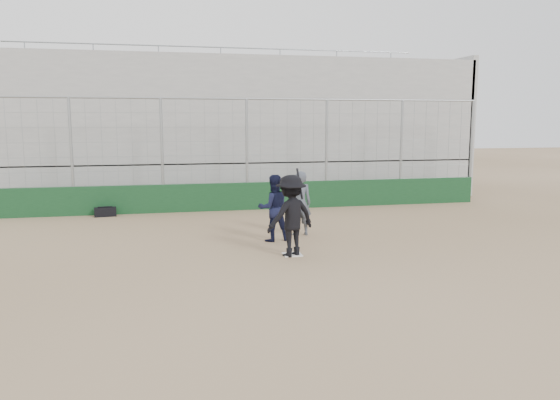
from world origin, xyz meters
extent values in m
plane|color=brown|center=(0.00, 0.00, 0.00)|extent=(90.00, 90.00, 0.00)
cube|color=white|center=(0.00, 0.00, 0.01)|extent=(0.44, 0.44, 0.02)
cube|color=#11351A|center=(0.00, 7.00, 0.50)|extent=(18.00, 0.25, 1.00)
cylinder|color=gray|center=(0.00, 7.00, 2.00)|extent=(0.10, 0.10, 4.00)
cylinder|color=gray|center=(9.00, 7.00, 2.00)|extent=(0.10, 0.10, 4.00)
cylinder|color=gray|center=(0.00, 7.00, 4.00)|extent=(18.00, 0.07, 0.07)
cube|color=#969696|center=(0.00, 11.95, 0.80)|extent=(20.00, 6.70, 1.60)
cube|color=#969696|center=(0.00, 11.95, 3.70)|extent=(20.00, 6.70, 4.20)
cube|color=#969696|center=(10.00, 11.95, 2.90)|extent=(0.25, 6.70, 6.10)
cylinder|color=gray|center=(0.00, 15.10, 6.80)|extent=(20.00, 0.06, 0.06)
imported|color=black|center=(-0.05, -0.06, 0.98)|extent=(1.45, 1.15, 1.96)
cylinder|color=black|center=(0.20, 0.09, 1.73)|extent=(0.07, 0.57, 0.71)
imported|color=black|center=(-0.13, 1.61, 0.59)|extent=(0.99, 0.83, 1.18)
sphere|color=maroon|center=(-0.13, 1.61, 1.07)|extent=(0.28, 0.28, 0.28)
imported|color=#454C58|center=(0.75, 2.22, 0.82)|extent=(0.68, 0.45, 1.65)
cube|color=black|center=(-4.96, 6.59, 0.15)|extent=(0.75, 0.39, 0.31)
cylinder|color=black|center=(-4.96, 6.59, 0.33)|extent=(0.47, 0.09, 0.04)
camera|label=1|loc=(-3.05, -12.55, 3.24)|focal=35.00mm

